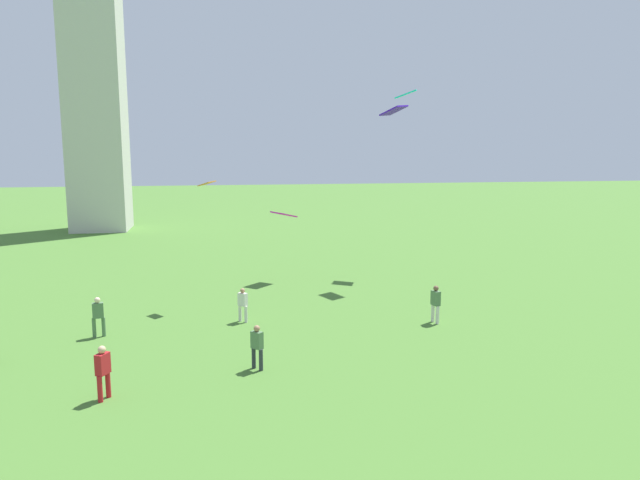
% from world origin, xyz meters
% --- Properties ---
extents(person_0, '(0.53, 0.34, 1.73)m').
position_xyz_m(person_0, '(-6.69, 19.49, 0.98)').
color(person_0, '#51754C').
rests_on(person_0, ground_plane).
extents(person_1, '(0.47, 0.45, 1.59)m').
position_xyz_m(person_1, '(-0.56, 20.64, 0.90)').
color(person_1, silver).
rests_on(person_1, ground_plane).
extents(person_2, '(0.46, 0.54, 1.79)m').
position_xyz_m(person_2, '(-5.28, 12.86, 1.01)').
color(person_2, red).
rests_on(person_2, ground_plane).
extents(person_4, '(0.47, 0.49, 1.66)m').
position_xyz_m(person_4, '(-0.29, 14.63, 0.94)').
color(person_4, '#2D3338').
rests_on(person_4, ground_plane).
extents(person_5, '(0.36, 0.53, 1.75)m').
position_xyz_m(person_5, '(8.11, 18.98, 0.99)').
color(person_5, silver).
rests_on(person_5, ground_plane).
extents(kite_flying_0, '(0.95, 0.97, 0.30)m').
position_xyz_m(kite_flying_0, '(-2.09, 24.04, 6.19)').
color(kite_flying_0, orange).
extents(kite_flying_1, '(1.58, 1.73, 0.60)m').
position_xyz_m(kite_flying_1, '(8.53, 27.53, 10.05)').
color(kite_flying_1, '#4012CA').
extents(kite_flying_4, '(1.61, 1.43, 0.63)m').
position_xyz_m(kite_flying_4, '(10.26, 30.76, 11.27)').
color(kite_flying_4, '#1CE2DE').
extents(kite_flying_5, '(1.70, 1.74, 0.46)m').
position_xyz_m(kite_flying_5, '(2.27, 28.88, 4.01)').
color(kite_flying_5, '#E323B0').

